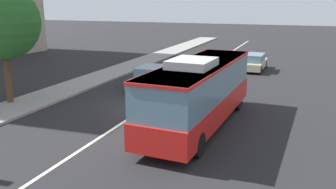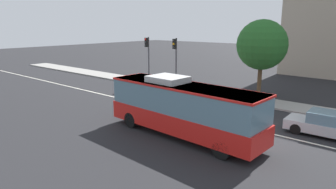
% 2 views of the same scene
% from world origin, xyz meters
% --- Properties ---
extents(ground_plane, '(160.00, 160.00, 0.00)m').
position_xyz_m(ground_plane, '(0.00, 0.00, 0.00)').
color(ground_plane, black).
extents(sidewalk_kerb, '(80.00, 2.83, 0.14)m').
position_xyz_m(sidewalk_kerb, '(0.00, 6.78, 0.07)').
color(sidewalk_kerb, gray).
rests_on(sidewalk_kerb, ground_plane).
extents(lane_centre_line, '(76.00, 0.16, 0.01)m').
position_xyz_m(lane_centre_line, '(0.00, 0.00, 0.01)').
color(lane_centre_line, silver).
rests_on(lane_centre_line, ground_plane).
extents(transit_bus, '(10.11, 2.96, 3.46)m').
position_xyz_m(transit_bus, '(-1.92, -3.71, 1.81)').
color(transit_bus, red).
rests_on(transit_bus, ground_plane).
extents(sedan_silver, '(4.55, 1.93, 1.46)m').
position_xyz_m(sedan_silver, '(4.69, 1.77, 0.72)').
color(sedan_silver, '#B7BABF').
rests_on(sedan_silver, ground_plane).
extents(sedan_beige, '(4.55, 1.92, 1.46)m').
position_xyz_m(sedan_beige, '(13.83, -4.13, 0.72)').
color(sedan_beige, '#C6B793').
rests_on(sedan_beige, ground_plane).
extents(street_tree_kerbside_left, '(4.28, 4.28, 6.92)m').
position_xyz_m(street_tree_kerbside_left, '(-2.21, 7.79, 4.76)').
color(street_tree_kerbside_left, '#4C3823').
rests_on(street_tree_kerbside_left, ground_plane).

